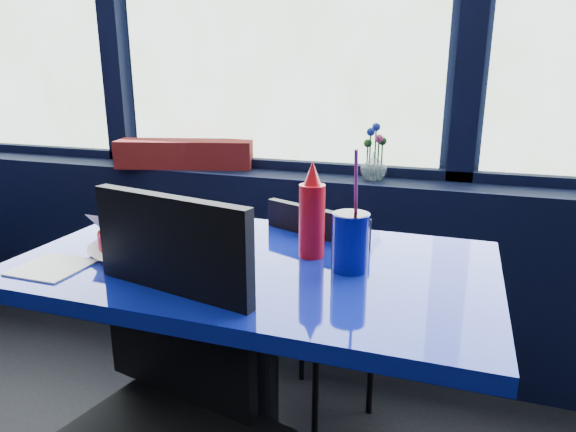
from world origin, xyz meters
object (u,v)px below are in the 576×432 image
object	(u,v)px
ketchup_bottle	(312,215)
soda_cup	(350,241)
planter_box	(185,154)
flower_vase	(374,163)
chair_near_back	(311,304)
food_basket	(153,238)
chair_near_front	(160,401)
near_table	(256,323)

from	to	relation	value
ketchup_bottle	soda_cup	xyz separation A→B (m)	(0.12, -0.06, -0.04)
planter_box	flower_vase	size ratio (longest dim) A/B	2.70
flower_vase	soda_cup	xyz separation A→B (m)	(0.09, -0.83, -0.04)
chair_near_back	ketchup_bottle	size ratio (longest dim) A/B	3.30
food_basket	soda_cup	distance (m)	0.52
chair_near_front	soda_cup	bearing A→B (deg)	61.19
flower_vase	food_basket	world-z (taller)	flower_vase
near_table	chair_near_back	distance (m)	0.35
soda_cup	food_basket	bearing A→B (deg)	-174.58
near_table	chair_near_back	size ratio (longest dim) A/B	1.44
chair_near_front	flower_vase	bearing A→B (deg)	90.96
planter_box	ketchup_bottle	world-z (taller)	ketchup_bottle
chair_near_front	ketchup_bottle	distance (m)	0.57
near_table	soda_cup	bearing A→B (deg)	2.76
planter_box	food_basket	distance (m)	0.97
near_table	soda_cup	size ratio (longest dim) A/B	3.96
chair_near_back	food_basket	xyz separation A→B (m)	(-0.33, -0.37, 0.31)
planter_box	chair_near_front	bearing A→B (deg)	-78.24
planter_box	flower_vase	distance (m)	0.84
chair_near_back	soda_cup	distance (m)	0.51
near_table	ketchup_bottle	distance (m)	0.33
food_basket	soda_cup	world-z (taller)	soda_cup
flower_vase	chair_near_front	bearing A→B (deg)	-100.82
flower_vase	soda_cup	size ratio (longest dim) A/B	0.73
flower_vase	ketchup_bottle	xyz separation A→B (m)	(-0.03, -0.77, -0.01)
near_table	flower_vase	xyz separation A→B (m)	(0.16, 0.84, 0.30)
flower_vase	food_basket	size ratio (longest dim) A/B	0.58
chair_near_front	ketchup_bottle	world-z (taller)	ketchup_bottle
ketchup_bottle	chair_near_back	bearing A→B (deg)	105.95
chair_near_front	food_basket	bearing A→B (deg)	134.47
near_table	planter_box	size ratio (longest dim) A/B	2.01
planter_box	soda_cup	distance (m)	1.24
chair_near_front	chair_near_back	world-z (taller)	chair_near_front
chair_near_front	planter_box	bearing A→B (deg)	128.66
chair_near_front	soda_cup	size ratio (longest dim) A/B	3.19
soda_cup	chair_near_front	bearing A→B (deg)	-130.59
chair_near_front	soda_cup	xyz separation A→B (m)	(0.32, 0.37, 0.27)
near_table	flower_vase	distance (m)	0.91
near_table	ketchup_bottle	bearing A→B (deg)	29.86
ketchup_bottle	near_table	bearing A→B (deg)	-150.14
near_table	ketchup_bottle	xyz separation A→B (m)	(0.13, 0.08, 0.29)
near_table	food_basket	world-z (taller)	food_basket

